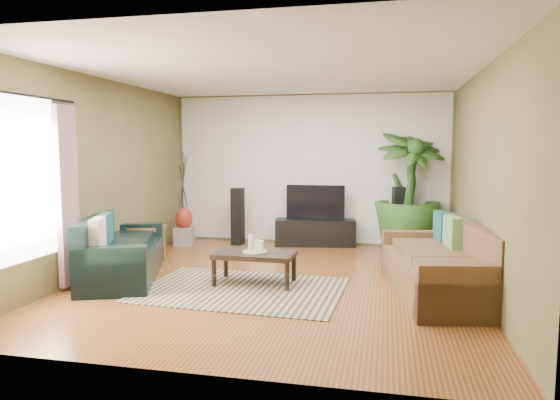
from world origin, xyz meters
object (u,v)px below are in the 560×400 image
(potted_plant, at_px, (408,190))
(pedestal, at_px, (184,236))
(television, at_px, (315,202))
(vase, at_px, (184,219))
(speaker_left, at_px, (238,216))
(speaker_right, at_px, (398,218))
(sofa_right, at_px, (438,259))
(side_table, at_px, (144,244))
(sofa_left, at_px, (124,246))
(coffee_table, at_px, (255,268))
(tv_stand, at_px, (315,232))

(potted_plant, distance_m, pedestal, 4.00)
(television, relative_size, vase, 2.49)
(speaker_left, relative_size, pedestal, 3.14)
(speaker_right, xyz_separation_m, vase, (-3.74, -0.47, -0.06))
(sofa_right, distance_m, television, 3.26)
(side_table, bearing_deg, speaker_left, 56.92)
(television, height_order, vase, television)
(sofa_left, distance_m, coffee_table, 1.81)
(sofa_right, xyz_separation_m, tv_stand, (-1.84, 2.67, -0.19))
(sofa_left, xyz_separation_m, television, (2.20, 2.74, 0.35))
(potted_plant, bearing_deg, side_table, -156.23)
(pedestal, height_order, side_table, side_table)
(potted_plant, distance_m, vase, 3.95)
(coffee_table, height_order, tv_stand, tv_stand)
(sofa_left, relative_size, speaker_right, 1.84)
(speaker_right, bearing_deg, side_table, -169.24)
(coffee_table, bearing_deg, pedestal, 131.36)
(tv_stand, height_order, vase, vase)
(television, distance_m, vase, 2.36)
(coffee_table, bearing_deg, side_table, 156.24)
(potted_plant, bearing_deg, vase, -173.35)
(side_table, bearing_deg, speaker_right, 24.77)
(potted_plant, height_order, side_table, potted_plant)
(vase, bearing_deg, speaker_right, 7.14)
(sofa_right, xyz_separation_m, side_table, (-4.24, 0.90, -0.16))
(tv_stand, distance_m, side_table, 2.98)
(speaker_right, xyz_separation_m, pedestal, (-3.74, -0.47, -0.37))
(tv_stand, bearing_deg, pedestal, -177.64)
(sofa_right, height_order, side_table, sofa_right)
(coffee_table, xyz_separation_m, tv_stand, (0.40, 2.69, 0.03))
(sofa_right, bearing_deg, pedestal, -128.18)
(potted_plant, relative_size, side_table, 3.78)
(sofa_right, bearing_deg, vase, -128.18)
(coffee_table, distance_m, television, 2.77)
(television, bearing_deg, speaker_left, -171.61)
(sofa_right, bearing_deg, speaker_left, -137.63)
(tv_stand, distance_m, potted_plant, 1.77)
(coffee_table, distance_m, potted_plant, 3.43)
(sofa_left, bearing_deg, television, -58.25)
(coffee_table, bearing_deg, sofa_right, 1.08)
(potted_plant, bearing_deg, tv_stand, 179.46)
(television, bearing_deg, tv_stand, 0.00)
(sofa_left, bearing_deg, speaker_left, -37.41)
(vase, bearing_deg, speaker_left, 16.08)
(sofa_left, relative_size, speaker_left, 1.93)
(pedestal, distance_m, side_table, 1.31)
(sofa_right, relative_size, potted_plant, 1.05)
(vase, bearing_deg, side_table, -94.49)
(speaker_right, bearing_deg, vase, 173.13)
(pedestal, bearing_deg, vase, 0.00)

